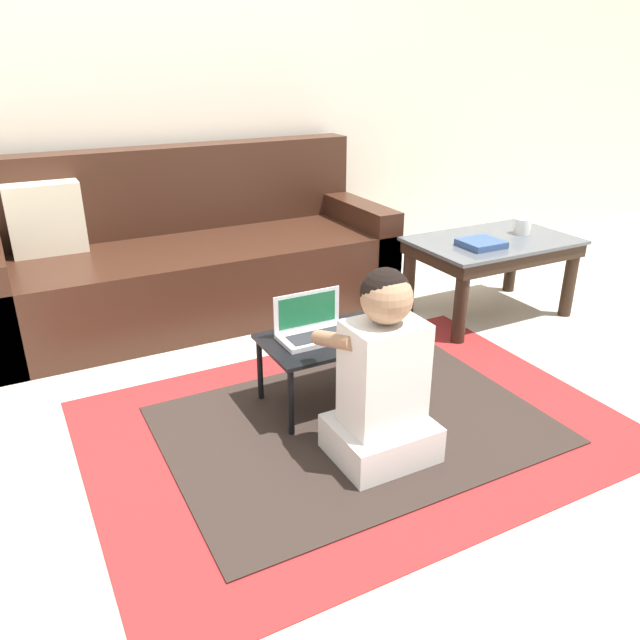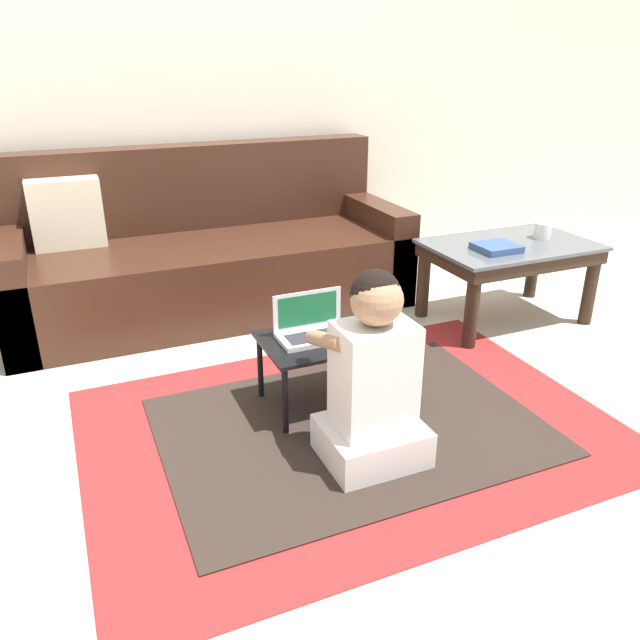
{
  "view_description": "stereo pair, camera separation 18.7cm",
  "coord_description": "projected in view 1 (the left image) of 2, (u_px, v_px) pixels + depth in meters",
  "views": [
    {
      "loc": [
        -1.07,
        -1.98,
        1.38
      ],
      "look_at": [
        0.02,
        0.08,
        0.37
      ],
      "focal_mm": 35.0,
      "sensor_mm": 36.0,
      "label": 1
    },
    {
      "loc": [
        -0.9,
        -2.06,
        1.38
      ],
      "look_at": [
        0.02,
        0.08,
        0.37
      ],
      "focal_mm": 35.0,
      "sensor_mm": 36.0,
      "label": 2
    }
  ],
  "objects": [
    {
      "name": "ground_plane",
      "position": [
        325.0,
        408.0,
        2.61
      ],
      "size": [
        16.0,
        16.0,
        0.0
      ],
      "primitive_type": "plane",
      "color": "beige"
    },
    {
      "name": "wall_back",
      "position": [
        180.0,
        75.0,
        3.53
      ],
      "size": [
        9.0,
        0.06,
        2.5
      ],
      "color": "beige",
      "rests_on": "ground_plane"
    },
    {
      "name": "area_rug",
      "position": [
        355.0,
        425.0,
        2.49
      ],
      "size": [
        2.03,
        1.46,
        0.01
      ],
      "color": "maroon",
      "rests_on": "ground_plane"
    },
    {
      "name": "couch",
      "position": [
        191.0,
        260.0,
        3.49
      ],
      "size": [
        2.18,
        0.84,
        0.89
      ],
      "color": "#381E14",
      "rests_on": "ground_plane"
    },
    {
      "name": "coffee_table",
      "position": [
        492.0,
        252.0,
        3.41
      ],
      "size": [
        0.88,
        0.56,
        0.44
      ],
      "color": "#4C5156",
      "rests_on": "ground_plane"
    },
    {
      "name": "laptop_desk",
      "position": [
        330.0,
        345.0,
        2.55
      ],
      "size": [
        0.55,
        0.35,
        0.31
      ],
      "color": "black",
      "rests_on": "ground_plane"
    },
    {
      "name": "laptop",
      "position": [
        314.0,
        330.0,
        2.52
      ],
      "size": [
        0.3,
        0.17,
        0.18
      ],
      "color": "silver",
      "rests_on": "laptop_desk"
    },
    {
      "name": "computer_mouse",
      "position": [
        369.0,
        330.0,
        2.56
      ],
      "size": [
        0.06,
        0.11,
        0.04
      ],
      "color": "black",
      "rests_on": "laptop_desk"
    },
    {
      "name": "person_seated",
      "position": [
        382.0,
        379.0,
        2.18
      ],
      "size": [
        0.36,
        0.42,
        0.73
      ],
      "color": "silver",
      "rests_on": "ground_plane"
    },
    {
      "name": "cup_on_table",
      "position": [
        522.0,
        226.0,
        3.46
      ],
      "size": [
        0.09,
        0.09,
        0.09
      ],
      "color": "white",
      "rests_on": "coffee_table"
    },
    {
      "name": "book_on_table",
      "position": [
        481.0,
        244.0,
        3.24
      ],
      "size": [
        0.21,
        0.19,
        0.03
      ],
      "color": "#334C7F",
      "rests_on": "coffee_table"
    }
  ]
}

